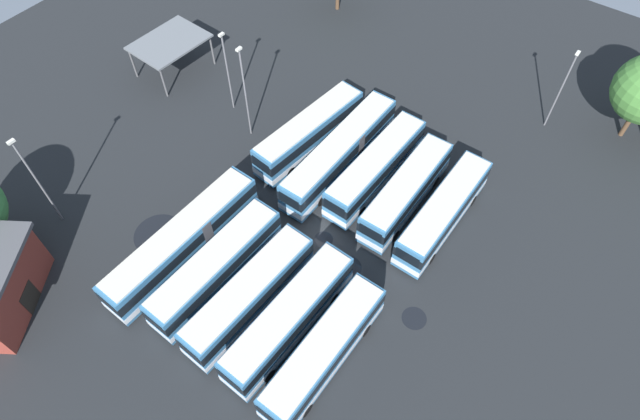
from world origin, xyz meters
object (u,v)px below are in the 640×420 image
(bus_row1_slot3, at_px, (289,318))
(maintenance_shelter, at_px, (169,43))
(bus_row1_slot4, at_px, (324,351))
(lamp_post_far_corner, at_px, (37,180))
(bus_row0_slot1, at_px, (340,153))
(bus_row0_slot2, at_px, (375,168))
(bus_row1_slot0, at_px, (184,241))
(bus_row0_slot0, at_px, (309,132))
(lamp_post_by_building, at_px, (245,90))
(bus_row0_slot3, at_px, (406,191))
(bus_row1_slot1, at_px, (216,268))
(bus_row0_slot4, at_px, (443,212))
(bus_row1_slot2, at_px, (250,295))
(lamp_post_near_entrance, at_px, (227,69))
(lamp_post_mid_lot, at_px, (562,87))

(bus_row1_slot3, xyz_separation_m, maintenance_shelter, (-15.93, -27.94, 1.54))
(bus_row1_slot4, height_order, lamp_post_far_corner, lamp_post_far_corner)
(bus_row0_slot1, height_order, lamp_post_far_corner, lamp_post_far_corner)
(bus_row0_slot2, height_order, lamp_post_far_corner, lamp_post_far_corner)
(bus_row1_slot0, height_order, lamp_post_far_corner, lamp_post_far_corner)
(bus_row0_slot0, relative_size, lamp_post_by_building, 1.27)
(lamp_post_far_corner, relative_size, lamp_post_by_building, 0.97)
(bus_row0_slot3, xyz_separation_m, bus_row1_slot1, (14.77, -7.73, 0.00))
(bus_row1_slot1, relative_size, bus_row1_slot3, 1.01)
(bus_row0_slot4, bearing_deg, bus_row0_slot1, -92.12)
(bus_row0_slot3, distance_m, lamp_post_by_building, 16.61)
(bus_row1_slot2, height_order, lamp_post_near_entrance, lamp_post_near_entrance)
(bus_row0_slot4, relative_size, lamp_post_mid_lot, 1.37)
(bus_row0_slot2, bearing_deg, bus_row1_slot4, 20.95)
(bus_row1_slot4, height_order, lamp_post_by_building, lamp_post_by_building)
(lamp_post_far_corner, bearing_deg, bus_row0_slot4, 125.10)
(lamp_post_by_building, bearing_deg, bus_row1_slot3, 48.77)
(bus_row0_slot3, bearing_deg, bus_row0_slot0, -93.92)
(bus_row1_slot3, bearing_deg, bus_row0_slot0, -147.46)
(bus_row1_slot2, bearing_deg, bus_row0_slot3, 164.35)
(bus_row1_slot1, bearing_deg, bus_row1_slot0, -94.46)
(bus_row0_slot0, height_order, lamp_post_near_entrance, lamp_post_near_entrance)
(bus_row1_slot2, distance_m, lamp_post_far_corner, 18.84)
(lamp_post_near_entrance, height_order, lamp_post_far_corner, lamp_post_far_corner)
(bus_row0_slot2, distance_m, lamp_post_far_corner, 27.09)
(lamp_post_far_corner, bearing_deg, bus_row0_slot0, 148.17)
(bus_row1_slot1, xyz_separation_m, bus_row1_slot4, (0.50, 10.39, -0.00))
(lamp_post_near_entrance, distance_m, lamp_post_by_building, 4.17)
(bus_row0_slot4, distance_m, bus_row1_slot2, 16.87)
(lamp_post_far_corner, bearing_deg, bus_row0_slot2, 134.99)
(bus_row1_slot0, bearing_deg, lamp_post_near_entrance, -150.35)
(bus_row1_slot0, bearing_deg, bus_row0_slot2, 152.24)
(lamp_post_mid_lot, bearing_deg, bus_row1_slot3, -12.29)
(bus_row1_slot4, relative_size, lamp_post_far_corner, 1.21)
(bus_row0_slot2, bearing_deg, lamp_post_far_corner, -45.01)
(bus_row0_slot1, height_order, lamp_post_by_building, lamp_post_by_building)
(bus_row0_slot2, bearing_deg, bus_row0_slot0, -90.41)
(bus_row0_slot2, bearing_deg, bus_row1_slot3, 9.85)
(bus_row1_slot1, bearing_deg, bus_row1_slot3, 90.31)
(bus_row0_slot3, distance_m, maintenance_shelter, 28.78)
(lamp_post_near_entrance, bearing_deg, bus_row1_slot1, 38.67)
(bus_row0_slot3, bearing_deg, bus_row1_slot3, -3.00)
(bus_row0_slot0, distance_m, bus_row1_slot4, 20.80)
(bus_row1_slot3, bearing_deg, bus_row0_slot4, 163.63)
(bus_row1_slot1, distance_m, lamp_post_mid_lot, 34.29)
(bus_row1_slot4, height_order, lamp_post_near_entrance, lamp_post_near_entrance)
(bus_row1_slot0, bearing_deg, bus_row1_slot2, 85.63)
(bus_row0_slot3, xyz_separation_m, bus_row0_slot4, (0.05, 3.54, 0.00))
(bus_row0_slot1, bearing_deg, lamp_post_by_building, -80.56)
(bus_row0_slot2, relative_size, lamp_post_near_entrance, 1.42)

